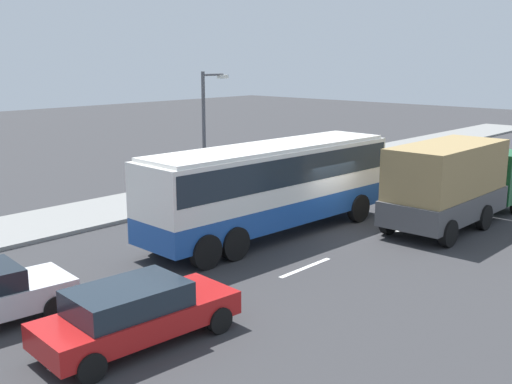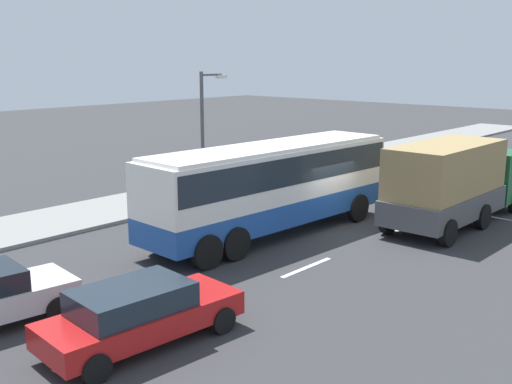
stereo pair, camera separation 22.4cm
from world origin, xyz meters
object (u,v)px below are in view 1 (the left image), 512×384
at_px(car_blue_saloon, 353,163).
at_px(car_red_compact, 135,312).
at_px(pedestrian_near_curb, 262,162).
at_px(pedestrian_at_crossing, 292,157).
at_px(cargo_truck, 457,181).
at_px(street_lamp, 207,125).
at_px(coach_bus, 272,180).

bearing_deg(car_blue_saloon, car_red_compact, -158.47).
xyz_separation_m(pedestrian_near_curb, pedestrian_at_crossing, (2.48, 0.01, -0.06)).
bearing_deg(cargo_truck, car_blue_saloon, 57.92).
height_order(car_blue_saloon, pedestrian_at_crossing, pedestrian_at_crossing).
bearing_deg(street_lamp, cargo_truck, -70.78).
bearing_deg(pedestrian_near_curb, street_lamp, -48.85).
height_order(coach_bus, pedestrian_near_curb, coach_bus).
relative_size(coach_bus, car_blue_saloon, 2.34).
distance_m(car_red_compact, pedestrian_near_curb, 18.75).
bearing_deg(cargo_truck, street_lamp, 109.52).
distance_m(cargo_truck, car_blue_saloon, 9.65).
distance_m(coach_bus, car_blue_saloon, 11.74).
bearing_deg(cargo_truck, car_red_compact, 177.29).
relative_size(coach_bus, cargo_truck, 1.33).
relative_size(car_red_compact, car_blue_saloon, 1.03).
distance_m(cargo_truck, pedestrian_at_crossing, 11.65).
height_order(coach_bus, pedestrian_at_crossing, coach_bus).
xyz_separation_m(pedestrian_at_crossing, street_lamp, (-7.15, -0.87, 2.40)).
relative_size(car_red_compact, pedestrian_at_crossing, 3.11).
xyz_separation_m(cargo_truck, pedestrian_at_crossing, (3.60, 11.05, -0.70)).
height_order(car_red_compact, pedestrian_at_crossing, pedestrian_at_crossing).
distance_m(pedestrian_near_curb, pedestrian_at_crossing, 2.48).
bearing_deg(pedestrian_at_crossing, car_red_compact, -93.16).
bearing_deg(street_lamp, car_red_compact, -139.46).
bearing_deg(coach_bus, street_lamp, 70.97).
distance_m(cargo_truck, pedestrian_near_curb, 11.12).
xyz_separation_m(pedestrian_near_curb, street_lamp, (-4.67, -0.86, 2.34)).
relative_size(cargo_truck, pedestrian_near_curb, 5.01).
bearing_deg(cargo_truck, pedestrian_near_curb, 84.50).
height_order(pedestrian_at_crossing, street_lamp, street_lamp).
xyz_separation_m(car_red_compact, car_blue_saloon, (19.70, 7.35, 0.05)).
bearing_deg(car_blue_saloon, street_lamp, 167.68).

